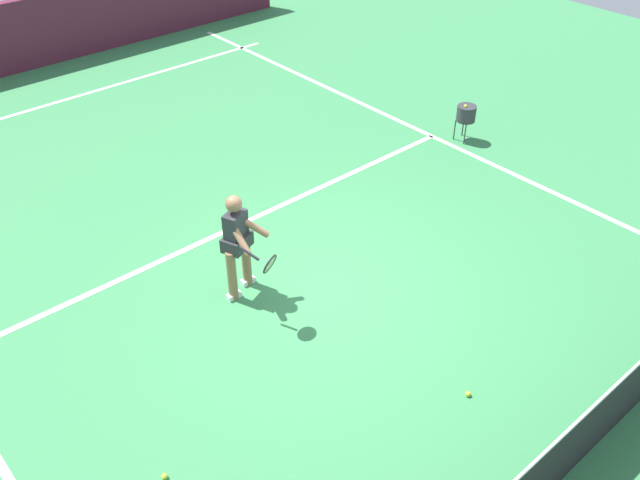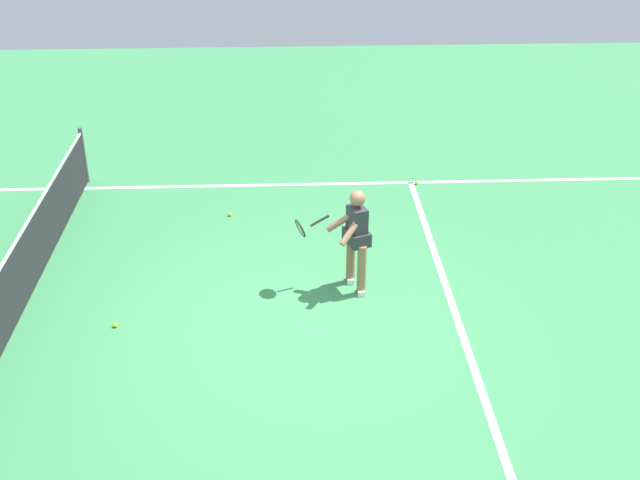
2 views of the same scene
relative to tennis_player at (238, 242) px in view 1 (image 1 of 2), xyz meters
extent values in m
plane|color=#38844C|center=(-0.94, 0.72, -0.85)|extent=(28.19, 28.19, 0.00)
cube|color=#561E33|center=(-0.94, -9.82, -0.06)|extent=(14.14, 0.24, 1.57)
cube|color=white|center=(-0.94, -7.62, -0.84)|extent=(10.14, 0.10, 0.01)
cube|color=white|center=(-0.94, -1.36, -0.84)|extent=(9.14, 0.10, 0.01)
cube|color=white|center=(-5.51, 0.72, -0.84)|extent=(0.10, 19.68, 0.01)
cube|color=white|center=(3.63, 0.72, -0.84)|extent=(0.10, 19.68, 0.01)
cube|color=#232326|center=(-0.94, 4.65, -0.38)|extent=(9.66, 0.02, 0.94)
cube|color=white|center=(-0.94, 4.65, 0.11)|extent=(9.66, 0.02, 0.04)
cylinder|color=#8C6647|center=(-0.17, -0.10, -0.46)|extent=(0.13, 0.13, 0.78)
cylinder|color=#8C6647|center=(0.17, 0.03, -0.46)|extent=(0.13, 0.13, 0.78)
cube|color=white|center=(-0.17, -0.10, -0.81)|extent=(0.20, 0.10, 0.08)
cube|color=white|center=(0.17, 0.03, -0.81)|extent=(0.20, 0.10, 0.08)
cube|color=#2D2D33|center=(0.00, -0.03, 0.19)|extent=(0.37, 0.30, 0.52)
cube|color=#2D2D33|center=(0.00, -0.03, -0.01)|extent=(0.47, 0.41, 0.20)
sphere|color=#8C6647|center=(0.00, -0.03, 0.59)|extent=(0.22, 0.22, 0.22)
cylinder|color=#8C6647|center=(-0.19, 0.06, 0.21)|extent=(0.41, 0.40, 0.37)
cylinder|color=#8C6647|center=(0.09, 0.16, 0.21)|extent=(0.12, 0.48, 0.37)
cylinder|color=black|center=(0.17, 0.48, 0.17)|extent=(0.14, 0.29, 0.14)
torus|color=black|center=(0.06, 0.76, 0.11)|extent=(0.31, 0.21, 0.28)
cylinder|color=beige|center=(0.06, 0.76, 0.11)|extent=(0.26, 0.17, 0.23)
sphere|color=#D1E533|center=(-0.87, 3.29, -0.81)|extent=(0.07, 0.07, 0.07)
sphere|color=#D1E533|center=(2.40, 1.92, -0.81)|extent=(0.07, 0.07, 0.07)
cylinder|color=#333338|center=(-5.85, -0.88, -0.30)|extent=(0.36, 0.36, 0.30)
cylinder|color=#333338|center=(-5.73, -0.75, -0.65)|extent=(0.02, 0.02, 0.40)
cylinder|color=#333338|center=(-5.98, -1.00, -0.65)|extent=(0.02, 0.02, 0.40)
cylinder|color=#333338|center=(-5.73, -1.00, -0.65)|extent=(0.02, 0.02, 0.40)
sphere|color=#D1E533|center=(-5.80, -0.88, -0.14)|extent=(0.07, 0.07, 0.07)
camera|label=1|loc=(4.08, 6.31, 5.43)|focal=39.01mm
camera|label=2|loc=(-10.08, 0.93, 5.44)|focal=45.74mm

